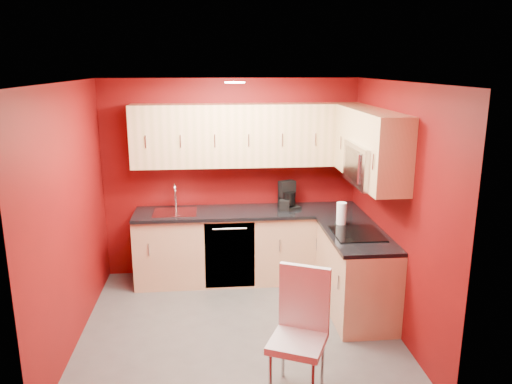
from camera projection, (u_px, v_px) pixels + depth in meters
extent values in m
plane|color=#53504E|center=(239.00, 326.00, 5.21)|extent=(3.20, 3.20, 0.00)
plane|color=white|center=(236.00, 82.00, 4.59)|extent=(3.20, 3.20, 0.00)
plane|color=#6D0A0A|center=(231.00, 178.00, 6.35)|extent=(3.20, 0.00, 3.20)
plane|color=#6D0A0A|center=(250.00, 274.00, 3.45)|extent=(3.20, 0.00, 3.20)
plane|color=#6D0A0A|center=(70.00, 216.00, 4.76)|extent=(0.00, 3.00, 3.00)
plane|color=#6D0A0A|center=(395.00, 208.00, 5.04)|extent=(0.00, 3.00, 3.00)
cube|color=#E0B280|center=(249.00, 246.00, 6.28)|extent=(2.80, 0.60, 0.87)
cube|color=#E0B280|center=(355.00, 273.00, 5.46)|extent=(0.60, 1.30, 0.87)
cube|color=black|center=(249.00, 212.00, 6.15)|extent=(2.80, 0.63, 0.04)
cube|color=black|center=(357.00, 235.00, 5.33)|extent=(0.63, 1.27, 0.04)
cube|color=#ECBD85|center=(248.00, 135.00, 6.06)|extent=(2.80, 0.35, 0.75)
cube|color=#ECBD85|center=(357.00, 139.00, 5.72)|extent=(0.35, 0.57, 0.75)
cube|color=#ECBD85|center=(393.00, 157.00, 4.61)|extent=(0.35, 0.22, 0.75)
cube|color=#ECBD85|center=(377.00, 128.00, 5.03)|extent=(0.35, 0.76, 0.33)
cube|color=silver|center=(372.00, 164.00, 5.12)|extent=(0.40, 0.76, 0.42)
cube|color=black|center=(354.00, 165.00, 5.10)|extent=(0.02, 0.62, 0.33)
cylinder|color=silver|center=(359.00, 169.00, 4.88)|extent=(0.02, 0.02, 0.29)
cube|color=black|center=(357.00, 234.00, 5.29)|extent=(0.50, 0.55, 0.01)
cube|color=silver|center=(175.00, 213.00, 6.06)|extent=(0.52, 0.42, 0.02)
cylinder|color=silver|center=(176.00, 198.00, 6.22)|extent=(0.02, 0.02, 0.26)
torus|color=silver|center=(175.00, 189.00, 6.12)|extent=(0.02, 0.16, 0.16)
cylinder|color=silver|center=(175.00, 195.00, 6.07)|extent=(0.02, 0.02, 0.12)
cube|color=black|center=(230.00, 255.00, 5.98)|extent=(0.60, 0.02, 0.82)
cylinder|color=white|center=(235.00, 82.00, 4.88)|extent=(0.20, 0.20, 0.01)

